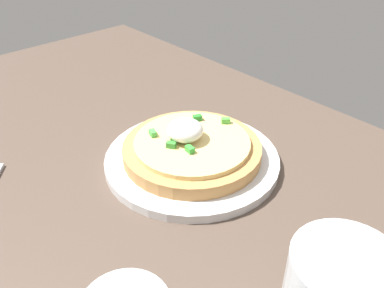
{
  "coord_description": "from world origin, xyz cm",
  "views": [
    {
      "loc": [
        -40.99,
        28.77,
        37.49
      ],
      "look_at": [
        -5.84,
        -3.2,
        5.91
      ],
      "focal_mm": 38.34,
      "sensor_mm": 36.0,
      "label": 1
    }
  ],
  "objects": [
    {
      "name": "pizza",
      "position": [
        -5.76,
        -3.17,
        5.34
      ],
      "size": [
        19.46,
        19.46,
        5.43
      ],
      "color": "tan",
      "rests_on": "plate"
    },
    {
      "name": "dining_table",
      "position": [
        0.0,
        0.0,
        1.31
      ],
      "size": [
        109.05,
        64.87,
        2.63
      ],
      "primitive_type": "cube",
      "color": "brown",
      "rests_on": "ground"
    },
    {
      "name": "plate",
      "position": [
        -5.84,
        -3.2,
        3.27
      ],
      "size": [
        24.72,
        24.72,
        1.29
      ],
      "primitive_type": "cylinder",
      "color": "silver",
      "rests_on": "dining_table"
    }
  ]
}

